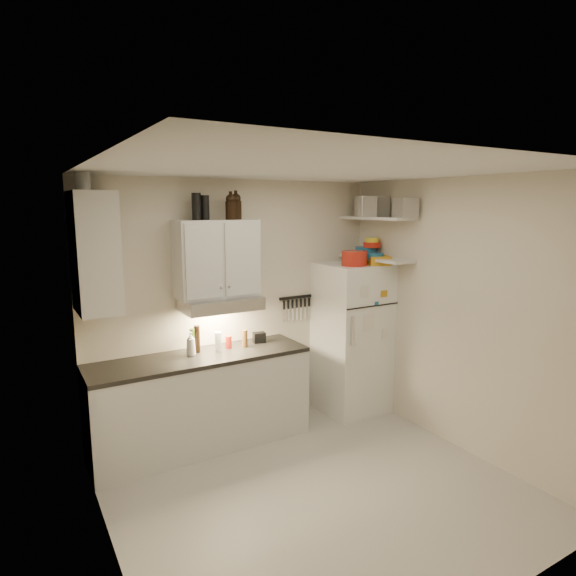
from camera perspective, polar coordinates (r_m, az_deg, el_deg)
floor at (r=4.35m, az=3.48°, el=-22.83°), size 3.20×3.00×0.02m
ceiling at (r=3.68m, az=3.90°, el=14.04°), size 3.20×3.00×0.02m
back_wall at (r=5.10m, az=-5.92°, el=-2.02°), size 3.20×0.02×2.60m
left_wall at (r=3.23m, az=-20.99°, el=-9.52°), size 0.02×3.00×2.60m
right_wall at (r=4.88m, az=19.52°, el=-3.06°), size 0.02×3.00×2.60m
base_cabinet at (r=4.88m, az=-10.21°, el=-13.27°), size 2.10×0.60×0.88m
countertop at (r=4.72m, az=-10.38°, el=-8.11°), size 2.10×0.62×0.04m
upper_cabinet at (r=4.74m, az=-8.45°, el=3.47°), size 0.80×0.33×0.75m
side_cabinet at (r=4.30m, az=-21.96°, el=3.92°), size 0.33×0.55×1.00m
range_hood at (r=4.75m, az=-8.02°, el=-1.83°), size 0.76×0.46×0.12m
fridge at (r=5.55m, az=7.58°, el=-5.87°), size 0.70×0.68×1.70m
shelf_hi at (r=5.38m, az=10.49°, el=8.14°), size 0.30×0.95×0.03m
shelf_lo at (r=5.40m, az=10.35°, el=3.47°), size 0.30×0.95×0.03m
knife_strip at (r=5.40m, az=0.95°, el=-1.11°), size 0.42×0.02×0.03m
dutch_oven at (r=5.20m, az=7.86°, el=3.51°), size 0.32×0.32×0.16m
book_stack at (r=5.34m, az=10.62°, el=3.26°), size 0.33×0.35×0.10m
spice_jar at (r=5.41m, az=8.95°, el=3.40°), size 0.07×0.07×0.10m
stock_pot at (r=5.62m, az=9.40°, el=9.54°), size 0.33×0.33×0.23m
tin_a at (r=5.36m, az=10.41°, el=9.47°), size 0.25×0.23×0.22m
tin_b at (r=5.09m, az=13.75°, el=9.21°), size 0.23×0.23×0.19m
bowl_teal at (r=5.56m, az=9.20°, el=4.33°), size 0.24×0.24×0.10m
bowl_orange at (r=5.51m, az=9.91°, el=5.07°), size 0.19×0.19×0.06m
bowl_yellow at (r=5.51m, az=9.92°, el=5.63°), size 0.15×0.15×0.05m
plates at (r=5.32m, az=10.11°, el=3.83°), size 0.28×0.28×0.05m
growler_a at (r=4.69m, az=-6.80°, el=9.56°), size 0.13×0.13×0.25m
growler_b at (r=4.75m, az=-6.19°, el=9.62°), size 0.11×0.11×0.26m
thermos_a at (r=4.67m, az=-9.80°, el=9.37°), size 0.09×0.09×0.23m
thermos_b at (r=4.63m, az=-10.80°, el=9.46°), size 0.10×0.10×0.25m
side_jar at (r=4.37m, az=-23.18°, el=11.59°), size 0.16×0.16×0.16m
soap_bottle at (r=4.68m, az=-11.45°, el=-6.35°), size 0.11×0.11×0.26m
pepper_mill at (r=4.90m, az=-5.15°, el=-5.98°), size 0.06×0.06×0.18m
oil_bottle at (r=4.76m, az=-11.28°, el=-6.20°), size 0.05×0.05×0.24m
vinegar_bottle at (r=4.78m, az=-10.72°, el=-5.96°), size 0.07×0.07×0.27m
clear_bottle at (r=4.79m, az=-8.28°, el=-6.31°), size 0.09×0.09×0.19m
red_jar at (r=4.89m, az=-7.05°, el=-6.38°), size 0.07×0.07×0.12m
caddy at (r=5.06m, az=-3.43°, el=-5.88°), size 0.14×0.11×0.11m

